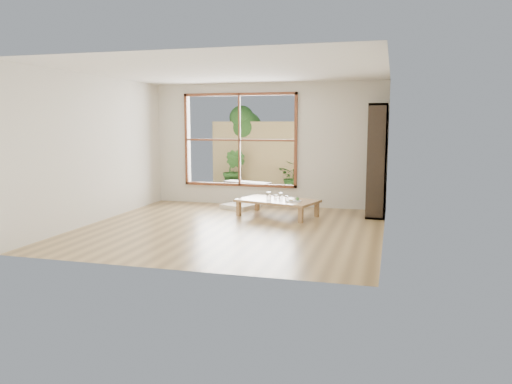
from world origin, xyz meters
TOP-DOWN VIEW (x-y plane):
  - ground at (0.00, 0.00)m, footprint 5.00×5.00m
  - low_table at (0.51, 1.25)m, footprint 1.64×1.20m
  - floor_cushion at (-0.44, 1.94)m, footprint 0.79×0.79m
  - bookshelf at (2.31, 1.86)m, footprint 0.34×0.95m
  - glass_tall at (0.37, 1.13)m, footprint 0.08×0.08m
  - glass_mid at (0.70, 1.21)m, footprint 0.06×0.06m
  - glass_short at (0.53, 1.45)m, footprint 0.08×0.08m
  - glass_small at (0.44, 1.38)m, footprint 0.06×0.06m
  - food_tray at (0.87, 1.09)m, footprint 0.28×0.20m
  - deck at (-0.60, 3.56)m, footprint 2.80×2.00m
  - garden_bench at (-0.70, 3.35)m, footprint 1.19×0.65m
  - bamboo_fence at (-0.60, 4.56)m, footprint 2.80×0.06m
  - shrub_right at (0.23, 4.34)m, footprint 0.89×0.82m
  - shrub_left at (-1.31, 4.22)m, footprint 0.67×0.58m
  - garden_tree at (-1.28, 4.86)m, footprint 1.04×0.85m

SIDE VIEW (x-z plane):
  - ground at x=0.00m, z-range 0.00..0.00m
  - deck at x=-0.60m, z-range -0.03..0.03m
  - floor_cushion at x=-0.44m, z-range 0.00..0.09m
  - low_table at x=0.51m, z-range 0.12..0.44m
  - garden_bench at x=-0.70m, z-range 0.15..0.51m
  - food_tray at x=0.87m, z-range 0.30..0.38m
  - glass_small at x=0.44m, z-range 0.32..0.39m
  - glass_mid at x=0.70m, z-range 0.32..0.41m
  - glass_short at x=0.53m, z-range 0.32..0.42m
  - glass_tall at x=0.37m, z-range 0.32..0.48m
  - shrub_right at x=0.23m, z-range 0.03..0.83m
  - shrub_left at x=-1.31m, z-range 0.02..1.10m
  - bamboo_fence at x=-0.60m, z-range 0.00..1.80m
  - bookshelf at x=2.31m, z-range 0.00..2.12m
  - garden_tree at x=-1.28m, z-range 0.52..2.74m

